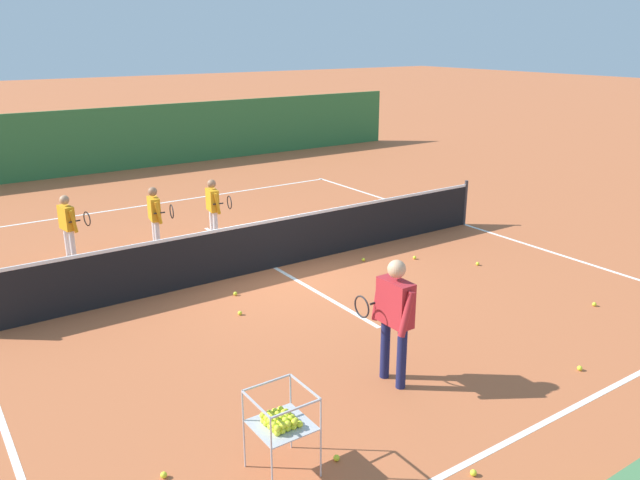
% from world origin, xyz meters
% --- Properties ---
extents(ground_plane, '(120.00, 120.00, 0.00)m').
position_xyz_m(ground_plane, '(0.00, 0.00, 0.00)').
color(ground_plane, '#BC6038').
extents(line_baseline_near, '(10.30, 0.08, 0.01)m').
position_xyz_m(line_baseline_near, '(0.00, -6.11, 0.00)').
color(line_baseline_near, white).
rests_on(line_baseline_near, ground).
extents(line_baseline_far, '(10.30, 0.08, 0.01)m').
position_xyz_m(line_baseline_far, '(0.00, 5.91, 0.00)').
color(line_baseline_far, white).
rests_on(line_baseline_far, ground).
extents(line_sideline_east, '(0.08, 12.02, 0.01)m').
position_xyz_m(line_sideline_east, '(5.15, 0.00, 0.00)').
color(line_sideline_east, white).
rests_on(line_sideline_east, ground).
extents(line_service_center, '(0.08, 6.28, 0.01)m').
position_xyz_m(line_service_center, '(0.00, 0.00, 0.00)').
color(line_service_center, white).
rests_on(line_service_center, ground).
extents(tennis_net, '(10.36, 0.08, 1.05)m').
position_xyz_m(tennis_net, '(0.00, 0.00, 0.50)').
color(tennis_net, '#333338').
rests_on(tennis_net, ground).
extents(instructor, '(0.43, 0.75, 1.66)m').
position_xyz_m(instructor, '(-0.87, -4.44, 1.00)').
color(instructor, '#191E4C').
rests_on(instructor, ground).
extents(student_0, '(0.49, 0.60, 1.34)m').
position_xyz_m(student_0, '(-3.10, 2.55, 0.80)').
color(student_0, silver).
rests_on(student_0, ground).
extents(student_1, '(0.42, 0.68, 1.35)m').
position_xyz_m(student_1, '(-1.49, 2.20, 0.81)').
color(student_1, silver).
rests_on(student_1, ground).
extents(student_2, '(0.42, 0.68, 1.34)m').
position_xyz_m(student_2, '(-0.20, 2.21, 0.81)').
color(student_2, silver).
rests_on(student_2, ground).
extents(ball_cart, '(0.58, 0.58, 0.90)m').
position_xyz_m(ball_cart, '(-2.93, -5.14, 0.60)').
color(ball_cart, '#B7B7BC').
rests_on(ball_cart, ground).
extents(tennis_ball_0, '(0.07, 0.07, 0.07)m').
position_xyz_m(tennis_ball_0, '(-2.37, -5.31, 0.03)').
color(tennis_ball_0, yellow).
rests_on(tennis_ball_0, ground).
extents(tennis_ball_1, '(0.07, 0.07, 0.07)m').
position_xyz_m(tennis_ball_1, '(1.38, -5.63, 0.03)').
color(tennis_ball_1, yellow).
rests_on(tennis_ball_1, ground).
extents(tennis_ball_2, '(0.07, 0.07, 0.07)m').
position_xyz_m(tennis_ball_2, '(-1.24, -0.78, 0.03)').
color(tennis_ball_2, yellow).
rests_on(tennis_ball_2, ground).
extents(tennis_ball_3, '(0.07, 0.07, 0.07)m').
position_xyz_m(tennis_ball_3, '(-3.96, -4.55, 0.03)').
color(tennis_ball_3, yellow).
rests_on(tennis_ball_3, ground).
extents(tennis_ball_4, '(0.07, 0.07, 0.07)m').
position_xyz_m(tennis_ball_4, '(1.63, -0.67, 0.03)').
color(tennis_ball_4, yellow).
rests_on(tennis_ball_4, ground).
extents(tennis_ball_5, '(0.07, 0.07, 0.07)m').
position_xyz_m(tennis_ball_5, '(2.54, -1.15, 0.03)').
color(tennis_ball_5, yellow).
rests_on(tennis_ball_5, ground).
extents(tennis_ball_6, '(0.07, 0.07, 0.07)m').
position_xyz_m(tennis_ball_6, '(-1.54, -1.53, 0.03)').
color(tennis_ball_6, yellow).
rests_on(tennis_ball_6, ground).
extents(tennis_ball_9, '(0.07, 0.07, 0.07)m').
position_xyz_m(tennis_ball_9, '(3.31, -2.10, 0.03)').
color(tennis_ball_9, yellow).
rests_on(tennis_ball_9, ground).
extents(tennis_ball_10, '(0.07, 0.07, 0.07)m').
position_xyz_m(tennis_ball_10, '(-1.37, -6.28, 0.03)').
color(tennis_ball_10, yellow).
rests_on(tennis_ball_10, ground).
extents(tennis_ball_11, '(0.07, 0.07, 0.07)m').
position_xyz_m(tennis_ball_11, '(3.43, -4.51, 0.03)').
color(tennis_ball_11, yellow).
rests_on(tennis_ball_11, ground).
extents(windscreen_fence, '(22.66, 0.08, 2.05)m').
position_xyz_m(windscreen_fence, '(0.00, 10.73, 1.03)').
color(windscreen_fence, '#33753D').
rests_on(windscreen_fence, ground).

